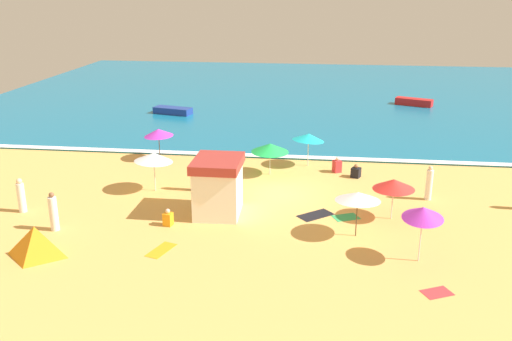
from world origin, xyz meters
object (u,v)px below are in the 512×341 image
(beachgoer_2, at_px, (168,218))
(beachgoer_5, at_px, (196,176))
(beach_umbrella_3, at_px, (309,137))
(beach_umbrella_4, at_px, (394,184))
(beachgoer_7, at_px, (21,196))
(small_boat_0, at_px, (173,111))
(beach_umbrella_6, at_px, (423,213))
(beach_umbrella_0, at_px, (154,157))
(beach_umbrella_2, at_px, (159,133))
(beachgoer_3, at_px, (337,166))
(beachgoer_8, at_px, (54,213))
(beach_umbrella_1, at_px, (270,148))
(lifeguard_cabana, at_px, (218,186))
(beachgoer_4, at_px, (429,184))
(beach_umbrella_5, at_px, (358,196))
(small_boat_1, at_px, (414,102))
(beach_tent, at_px, (36,241))
(beachgoer_1, at_px, (356,172))

(beachgoer_2, distance_m, beachgoer_5, 4.70)
(beach_umbrella_3, height_order, beach_umbrella_4, beach_umbrella_3)
(beachgoer_7, xyz_separation_m, small_boat_0, (1.64, 21.61, -0.43))
(beach_umbrella_6, bearing_deg, beachgoer_7, 171.30)
(beach_umbrella_0, bearing_deg, beach_umbrella_2, 104.09)
(beachgoer_3, height_order, beachgoer_8, beachgoer_8)
(beach_umbrella_1, relative_size, beach_umbrella_4, 1.32)
(lifeguard_cabana, xyz_separation_m, beachgoer_4, (10.39, 3.16, -0.56))
(beachgoer_8, height_order, small_boat_0, beachgoer_8)
(lifeguard_cabana, relative_size, beach_umbrella_5, 1.31)
(beach_umbrella_2, xyz_separation_m, small_boat_1, (18.24, 18.60, -1.35))
(beach_tent, relative_size, beachgoer_7, 1.14)
(beach_umbrella_0, bearing_deg, small_boat_0, 102.35)
(beachgoer_2, distance_m, small_boat_1, 32.14)
(beach_umbrella_4, bearing_deg, beachgoer_1, 103.64)
(beach_umbrella_1, bearing_deg, beachgoer_3, 13.27)
(beach_umbrella_6, height_order, beachgoer_7, beach_umbrella_6)
(beachgoer_2, distance_m, beachgoer_7, 7.55)
(lifeguard_cabana, height_order, beachgoer_4, lifeguard_cabana)
(beach_tent, bearing_deg, beachgoer_8, 100.36)
(beach_umbrella_3, bearing_deg, beachgoer_7, -146.19)
(beach_umbrella_4, relative_size, beachgoer_2, 2.77)
(beach_umbrella_1, xyz_separation_m, beachgoer_2, (-3.91, -7.82, -1.27))
(beach_umbrella_4, relative_size, beach_tent, 1.15)
(beachgoer_7, bearing_deg, beach_umbrella_2, 65.47)
(beach_umbrella_5, distance_m, small_boat_1, 29.25)
(beachgoer_7, relative_size, beachgoer_8, 0.95)
(beach_umbrella_3, relative_size, beach_tent, 1.35)
(beach_umbrella_1, xyz_separation_m, beach_umbrella_6, (7.04, -9.95, 0.48))
(beach_umbrella_0, bearing_deg, beachgoer_5, 8.14)
(lifeguard_cabana, distance_m, beachgoer_2, 2.86)
(lifeguard_cabana, height_order, beach_umbrella_4, lifeguard_cabana)
(beachgoer_8, xyz_separation_m, small_boat_1, (19.86, 29.60, -0.43))
(beach_umbrella_0, bearing_deg, beachgoer_7, -146.60)
(lifeguard_cabana, xyz_separation_m, beach_umbrella_1, (1.88, 6.12, 0.21))
(beachgoer_5, relative_size, beachgoer_8, 0.95)
(beach_umbrella_6, distance_m, beachgoer_1, 10.44)
(beachgoer_1, bearing_deg, beach_umbrella_0, -161.66)
(beach_umbrella_6, distance_m, beachgoer_5, 12.75)
(beach_tent, relative_size, beachgoer_1, 2.46)
(beachgoer_7, height_order, small_boat_0, beachgoer_7)
(beach_umbrella_0, bearing_deg, beachgoer_8, -118.65)
(beachgoer_3, xyz_separation_m, beachgoer_4, (4.62, -3.88, 0.46))
(lifeguard_cabana, relative_size, beachgoer_2, 3.42)
(beachgoer_3, height_order, beachgoer_7, beachgoer_7)
(beachgoer_2, distance_m, beachgoer_4, 13.35)
(beach_umbrella_4, distance_m, beach_umbrella_5, 2.78)
(beachgoer_7, bearing_deg, beach_umbrella_3, 33.81)
(beach_umbrella_6, distance_m, beach_tent, 15.57)
(beach_umbrella_4, bearing_deg, beach_umbrella_0, 169.51)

